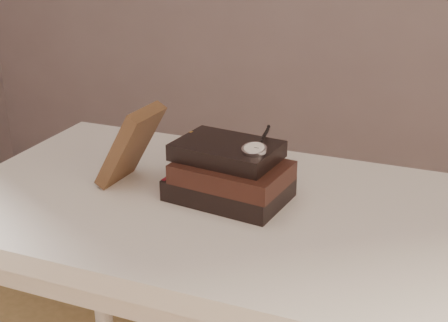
% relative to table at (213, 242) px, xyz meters
% --- Properties ---
extents(table, '(1.00, 0.60, 0.75)m').
position_rel_table_xyz_m(table, '(0.00, 0.00, 0.00)').
color(table, silver).
rests_on(table, ground).
extents(book_stack, '(0.24, 0.18, 0.11)m').
position_rel_table_xyz_m(book_stack, '(0.03, 0.02, 0.14)').
color(book_stack, black).
rests_on(book_stack, table).
extents(journal, '(0.12, 0.11, 0.16)m').
position_rel_table_xyz_m(journal, '(-0.18, 0.01, 0.17)').
color(journal, '#3F2818').
rests_on(journal, table).
extents(pocket_watch, '(0.05, 0.15, 0.02)m').
position_rel_table_xyz_m(pocket_watch, '(0.08, 0.00, 0.21)').
color(pocket_watch, silver).
rests_on(pocket_watch, book_stack).
extents(eyeglasses, '(0.10, 0.12, 0.04)m').
position_rel_table_xyz_m(eyeglasses, '(-0.04, 0.10, 0.15)').
color(eyeglasses, silver).
rests_on(eyeglasses, book_stack).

